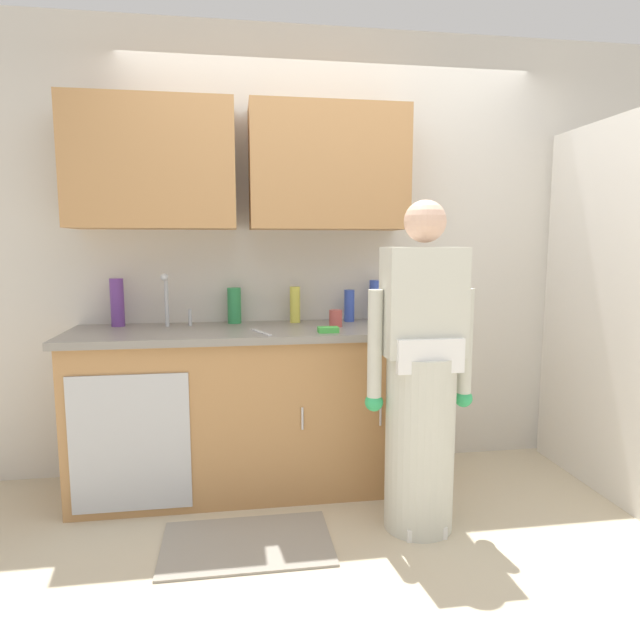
% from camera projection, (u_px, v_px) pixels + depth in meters
% --- Properties ---
extents(ground_plane, '(9.00, 9.00, 0.00)m').
position_uv_depth(ground_plane, '(367.00, 540.00, 2.66)').
color(ground_plane, beige).
extents(kitchen_wall_with_uppers, '(4.80, 0.44, 2.70)m').
position_uv_depth(kitchen_wall_with_uppers, '(310.00, 234.00, 3.41)').
color(kitchen_wall_with_uppers, beige).
rests_on(kitchen_wall_with_uppers, ground).
extents(closet_door_panel, '(0.04, 1.10, 2.10)m').
position_uv_depth(closet_door_panel, '(602.00, 309.00, 3.13)').
color(closet_door_panel, silver).
rests_on(closet_door_panel, ground).
extents(counter_cabinet, '(1.90, 0.62, 0.90)m').
position_uv_depth(counter_cabinet, '(247.00, 412.00, 3.20)').
color(counter_cabinet, '#B27F4C').
rests_on(counter_cabinet, ground).
extents(countertop, '(1.96, 0.66, 0.04)m').
position_uv_depth(countertop, '(246.00, 332.00, 3.14)').
color(countertop, gray).
rests_on(countertop, counter_cabinet).
extents(sink, '(0.50, 0.36, 0.35)m').
position_uv_depth(sink, '(172.00, 332.00, 3.08)').
color(sink, '#B7BABF').
rests_on(sink, counter_cabinet).
extents(person_at_sink, '(0.55, 0.34, 1.62)m').
position_uv_depth(person_at_sink, '(421.00, 393.00, 2.70)').
color(person_at_sink, white).
rests_on(person_at_sink, ground).
extents(floor_mat, '(0.80, 0.50, 0.01)m').
position_uv_depth(floor_mat, '(247.00, 543.00, 2.62)').
color(floor_mat, gray).
rests_on(floor_mat, ground).
extents(bottle_soap, '(0.06, 0.06, 0.20)m').
position_uv_depth(bottle_soap, '(349.00, 306.00, 3.41)').
color(bottle_soap, '#334CB2').
rests_on(bottle_soap, countertop).
extents(bottle_dish_liquid, '(0.06, 0.06, 0.22)m').
position_uv_depth(bottle_dish_liquid, '(295.00, 305.00, 3.36)').
color(bottle_dish_liquid, '#D8D14C').
rests_on(bottle_dish_liquid, countertop).
extents(bottle_cleaner_spray, '(0.08, 0.08, 0.25)m').
position_uv_depth(bottle_cleaner_spray, '(376.00, 300.00, 3.45)').
color(bottle_cleaner_spray, '#334CB2').
rests_on(bottle_cleaner_spray, countertop).
extents(bottle_water_tall, '(0.08, 0.08, 0.21)m').
position_uv_depth(bottle_water_tall, '(234.00, 306.00, 3.33)').
color(bottle_water_tall, '#2D8C4C').
rests_on(bottle_water_tall, countertop).
extents(bottle_water_short, '(0.08, 0.08, 0.28)m').
position_uv_depth(bottle_water_short, '(117.00, 302.00, 3.20)').
color(bottle_water_short, '#66388C').
rests_on(bottle_water_short, countertop).
extents(cup_by_sink, '(0.08, 0.08, 0.10)m').
position_uv_depth(cup_by_sink, '(336.00, 318.00, 3.20)').
color(cup_by_sink, '#B24C47').
rests_on(cup_by_sink, countertop).
extents(knife_on_counter, '(0.11, 0.23, 0.01)m').
position_uv_depth(knife_on_counter, '(261.00, 332.00, 2.98)').
color(knife_on_counter, silver).
rests_on(knife_on_counter, countertop).
extents(sponge, '(0.11, 0.07, 0.03)m').
position_uv_depth(sponge, '(328.00, 330.00, 2.99)').
color(sponge, '#4CBF4C').
rests_on(sponge, countertop).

